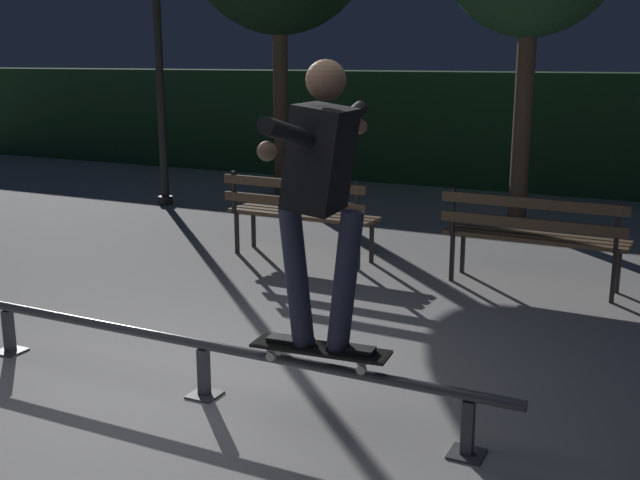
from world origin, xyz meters
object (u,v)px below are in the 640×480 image
object	(u,v)px
grind_rail	(203,353)
park_bench_leftmost	(299,208)
lamp_post_left	(157,22)
skateboarder	(321,183)
skateboard	(320,350)
park_bench_left_center	(533,230)

from	to	relation	value
grind_rail	park_bench_leftmost	distance (m)	3.31
grind_rail	lamp_post_left	world-z (taller)	lamp_post_left
skateboarder	lamp_post_left	distance (m)	7.08
grind_rail	park_bench_leftmost	bearing A→B (deg)	107.55
skateboard	park_bench_leftmost	bearing A→B (deg)	119.56
skateboard	lamp_post_left	world-z (taller)	lamp_post_left
park_bench_leftmost	park_bench_left_center	world-z (taller)	same
grind_rail	skateboarder	bearing A→B (deg)	0.02
grind_rail	park_bench_leftmost	world-z (taller)	park_bench_leftmost
skateboard	park_bench_leftmost	size ratio (longest dim) A/B	0.49
park_bench_leftmost	park_bench_left_center	xyz separation A→B (m)	(2.33, 0.00, 0.00)
park_bench_leftmost	lamp_post_left	xyz separation A→B (m)	(-3.10, 1.87, 1.94)
skateboarder	park_bench_left_center	world-z (taller)	skateboarder
lamp_post_left	grind_rail	bearing A→B (deg)	-50.77
grind_rail	skateboard	bearing A→B (deg)	-0.00
park_bench_left_center	lamp_post_left	size ratio (longest dim) A/B	0.41
park_bench_left_center	lamp_post_left	xyz separation A→B (m)	(-5.43, 1.87, 1.94)
park_bench_leftmost	skateboarder	bearing A→B (deg)	-60.40
grind_rail	skateboard	size ratio (longest dim) A/B	4.84
skateboard	park_bench_left_center	bearing A→B (deg)	80.11
grind_rail	lamp_post_left	bearing A→B (deg)	129.23
lamp_post_left	skateboarder	bearing A→B (deg)	-45.74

